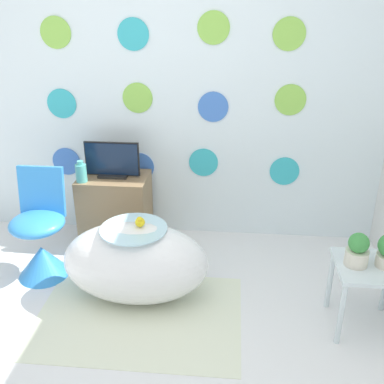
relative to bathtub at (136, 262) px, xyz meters
The scene contains 10 objects.
wall_back_dotted 1.43m from the bathtub, 83.25° to the left, with size 4.35×0.05×2.60m.
rug 0.34m from the bathtub, 75.41° to the right, with size 1.31×0.93×0.01m.
bathtub is the anchor object (origin of this frame).
rubber_duck 0.31m from the bathtub, ahead, with size 0.06×0.07×0.07m.
chair 0.77m from the bathtub, 163.91° to the left, with size 0.39×0.39×0.79m.
tv_cabinet 0.82m from the bathtub, 113.27° to the left, with size 0.54×0.38×0.57m.
tv 0.92m from the bathtub, 113.22° to the left, with size 0.43×0.12×0.28m.
vase 0.91m from the bathtub, 130.51° to the left, with size 0.09×0.09×0.17m.
side_table 1.45m from the bathtub, ahead, with size 0.40×0.39×0.44m.
potted_plant_left 1.39m from the bathtub, ahead, with size 0.14×0.14×0.21m.
Camera 1 is at (0.49, -1.57, 1.91)m, focal length 42.00 mm.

